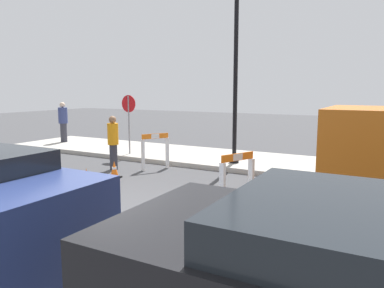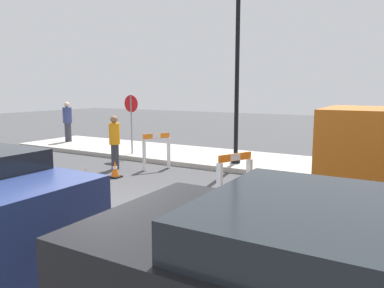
# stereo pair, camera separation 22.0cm
# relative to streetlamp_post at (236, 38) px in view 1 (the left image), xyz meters

# --- Properties ---
(ground_plane) EXTENTS (60.00, 60.00, 0.00)m
(ground_plane) POSITION_rel_streetlamp_post_xyz_m (-0.55, -5.27, -3.90)
(ground_plane) COLOR #424244
(sidewalk_slab) EXTENTS (18.00, 3.10, 0.15)m
(sidewalk_slab) POSITION_rel_streetlamp_post_xyz_m (-0.55, 0.78, -3.83)
(sidewalk_slab) COLOR #ADA89E
(sidewalk_slab) RESTS_ON ground_plane
(streetlamp_post) EXTENTS (0.44, 0.44, 5.90)m
(streetlamp_post) POSITION_rel_streetlamp_post_xyz_m (0.00, 0.00, 0.00)
(streetlamp_post) COLOR black
(streetlamp_post) RESTS_ON sidewalk_slab
(stop_sign) EXTENTS (0.60, 0.06, 2.06)m
(stop_sign) POSITION_rel_streetlamp_post_xyz_m (-3.87, -0.27, -2.37)
(stop_sign) COLOR gray
(stop_sign) RESTS_ON sidewalk_slab
(barricade_0) EXTENTS (0.56, 0.80, 1.09)m
(barricade_0) POSITION_rel_streetlamp_post_xyz_m (-1.96, -1.44, -3.31)
(barricade_0) COLOR white
(barricade_0) RESTS_ON ground_plane
(barricade_1) EXTENTS (0.47, 0.83, 1.14)m
(barricade_1) POSITION_rel_streetlamp_post_xyz_m (1.61, -3.71, -3.29)
(barricade_1) COLOR white
(barricade_1) RESTS_ON ground_plane
(traffic_cone_0) EXTENTS (0.30, 0.30, 0.62)m
(traffic_cone_0) POSITION_rel_streetlamp_post_xyz_m (2.24, -2.44, -3.60)
(traffic_cone_0) COLOR black
(traffic_cone_0) RESTS_ON ground_plane
(traffic_cone_1) EXTENTS (0.30, 0.30, 0.46)m
(traffic_cone_1) POSITION_rel_streetlamp_post_xyz_m (1.72, -2.85, -3.68)
(traffic_cone_1) COLOR black
(traffic_cone_1) RESTS_ON ground_plane
(traffic_cone_2) EXTENTS (0.30, 0.30, 0.67)m
(traffic_cone_2) POSITION_rel_streetlamp_post_xyz_m (-1.62, -4.63, -3.58)
(traffic_cone_2) COLOR black
(traffic_cone_2) RESTS_ON ground_plane
(traffic_cone_3) EXTENTS (0.30, 0.30, 0.47)m
(traffic_cone_3) POSITION_rel_streetlamp_post_xyz_m (-2.32, -2.89, -3.68)
(traffic_cone_3) COLOR black
(traffic_cone_3) RESTS_ON ground_plane
(person_worker) EXTENTS (0.39, 0.39, 1.62)m
(person_worker) POSITION_rel_streetlamp_post_xyz_m (-3.06, -2.06, -3.02)
(person_worker) COLOR #33333D
(person_worker) RESTS_ON ground_plane
(person_pedestrian) EXTENTS (0.45, 0.45, 1.71)m
(person_pedestrian) POSITION_rel_streetlamp_post_xyz_m (-8.21, 0.70, -2.84)
(person_pedestrian) COLOR #33333D
(person_pedestrian) RESTS_ON sidewalk_slab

